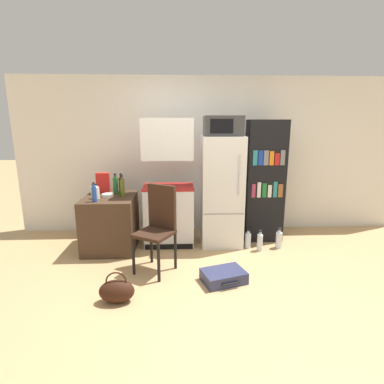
{
  "coord_description": "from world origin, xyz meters",
  "views": [
    {
      "loc": [
        -0.38,
        -2.94,
        1.79
      ],
      "look_at": [
        -0.22,
        0.85,
        0.91
      ],
      "focal_mm": 28.0,
      "sensor_mm": 36.0,
      "label": 1
    }
  ],
  "objects_px": {
    "bottle_milk_white": "(96,192)",
    "bowl": "(108,195)",
    "kitchen_hutch": "(169,189)",
    "chair": "(159,221)",
    "bookshelf": "(264,182)",
    "handbag": "(117,291)",
    "bottle_olive_oil": "(122,187)",
    "water_bottle_back": "(260,242)",
    "bottle_blue_soda": "(94,194)",
    "water_bottle_front": "(248,240)",
    "water_bottle_middle": "(279,240)",
    "refrigerator": "(221,191)",
    "bottle_green_tall": "(116,185)",
    "cereal_box": "(103,183)",
    "side_table": "(111,223)",
    "bottle_wine_dark": "(121,185)",
    "suitcase_large_flat": "(224,276)",
    "microwave": "(223,126)",
    "bottle_clear_short": "(93,190)"
  },
  "relations": [
    {
      "from": "bottle_milk_white",
      "to": "bowl",
      "type": "relative_size",
      "value": 1.3
    },
    {
      "from": "kitchen_hutch",
      "to": "chair",
      "type": "relative_size",
      "value": 1.75
    },
    {
      "from": "bookshelf",
      "to": "handbag",
      "type": "relative_size",
      "value": 5.09
    },
    {
      "from": "bottle_olive_oil",
      "to": "water_bottle_back",
      "type": "distance_m",
      "value": 2.11
    },
    {
      "from": "bottle_milk_white",
      "to": "bottle_blue_soda",
      "type": "relative_size",
      "value": 0.78
    },
    {
      "from": "chair",
      "to": "water_bottle_front",
      "type": "xyz_separation_m",
      "value": [
        1.25,
        0.57,
        -0.5
      ]
    },
    {
      "from": "chair",
      "to": "water_bottle_middle",
      "type": "relative_size",
      "value": 3.47
    },
    {
      "from": "refrigerator",
      "to": "bottle_green_tall",
      "type": "distance_m",
      "value": 1.55
    },
    {
      "from": "cereal_box",
      "to": "water_bottle_back",
      "type": "distance_m",
      "value": 2.44
    },
    {
      "from": "bottle_milk_white",
      "to": "chair",
      "type": "bearing_deg",
      "value": -33.02
    },
    {
      "from": "refrigerator",
      "to": "bowl",
      "type": "relative_size",
      "value": 10.1
    },
    {
      "from": "bottle_olive_oil",
      "to": "bottle_green_tall",
      "type": "bearing_deg",
      "value": 130.46
    },
    {
      "from": "side_table",
      "to": "bottle_green_tall",
      "type": "relative_size",
      "value": 2.63
    },
    {
      "from": "refrigerator",
      "to": "bottle_milk_white",
      "type": "relative_size",
      "value": 7.79
    },
    {
      "from": "side_table",
      "to": "bottle_wine_dark",
      "type": "xyz_separation_m",
      "value": [
        0.13,
        0.25,
        0.51
      ]
    },
    {
      "from": "bottle_green_tall",
      "to": "water_bottle_back",
      "type": "distance_m",
      "value": 2.24
    },
    {
      "from": "side_table",
      "to": "chair",
      "type": "distance_m",
      "value": 1.02
    },
    {
      "from": "suitcase_large_flat",
      "to": "handbag",
      "type": "xyz_separation_m",
      "value": [
        -1.14,
        -0.35,
        0.06
      ]
    },
    {
      "from": "kitchen_hutch",
      "to": "bottle_wine_dark",
      "type": "xyz_separation_m",
      "value": [
        -0.7,
        0.1,
        0.05
      ]
    },
    {
      "from": "microwave",
      "to": "bottle_milk_white",
      "type": "height_order",
      "value": "microwave"
    },
    {
      "from": "bottle_clear_short",
      "to": "water_bottle_front",
      "type": "height_order",
      "value": "bottle_clear_short"
    },
    {
      "from": "bottle_milk_white",
      "to": "bottle_olive_oil",
      "type": "bearing_deg",
      "value": 21.85
    },
    {
      "from": "bottle_blue_soda",
      "to": "water_bottle_middle",
      "type": "height_order",
      "value": "bottle_blue_soda"
    },
    {
      "from": "bottle_green_tall",
      "to": "bottle_wine_dark",
      "type": "xyz_separation_m",
      "value": [
        0.07,
        0.06,
        -0.01
      ]
    },
    {
      "from": "microwave",
      "to": "bottle_green_tall",
      "type": "xyz_separation_m",
      "value": [
        -1.55,
        0.07,
        -0.85
      ]
    },
    {
      "from": "kitchen_hutch",
      "to": "bottle_green_tall",
      "type": "xyz_separation_m",
      "value": [
        -0.77,
        0.04,
        0.05
      ]
    },
    {
      "from": "bowl",
      "to": "side_table",
      "type": "bearing_deg",
      "value": -5.06
    },
    {
      "from": "kitchen_hutch",
      "to": "refrigerator",
      "type": "distance_m",
      "value": 0.78
    },
    {
      "from": "microwave",
      "to": "bowl",
      "type": "height_order",
      "value": "microwave"
    },
    {
      "from": "cereal_box",
      "to": "handbag",
      "type": "relative_size",
      "value": 0.83
    },
    {
      "from": "side_table",
      "to": "bowl",
      "type": "bearing_deg",
      "value": 174.94
    },
    {
      "from": "refrigerator",
      "to": "water_bottle_back",
      "type": "relative_size",
      "value": 5.23
    },
    {
      "from": "handbag",
      "to": "suitcase_large_flat",
      "type": "bearing_deg",
      "value": 17.17
    },
    {
      "from": "bottle_milk_white",
      "to": "bottle_olive_oil",
      "type": "height_order",
      "value": "bottle_olive_oil"
    },
    {
      "from": "bookshelf",
      "to": "chair",
      "type": "relative_size",
      "value": 1.73
    },
    {
      "from": "bottle_milk_white",
      "to": "bottle_blue_soda",
      "type": "xyz_separation_m",
      "value": [
        0.02,
        -0.17,
        0.02
      ]
    },
    {
      "from": "microwave",
      "to": "bowl",
      "type": "distance_m",
      "value": 1.89
    },
    {
      "from": "handbag",
      "to": "bowl",
      "type": "bearing_deg",
      "value": 104.73
    },
    {
      "from": "side_table",
      "to": "cereal_box",
      "type": "relative_size",
      "value": 2.64
    },
    {
      "from": "side_table",
      "to": "chair",
      "type": "height_order",
      "value": "chair"
    },
    {
      "from": "side_table",
      "to": "water_bottle_back",
      "type": "bearing_deg",
      "value": -5.53
    },
    {
      "from": "side_table",
      "to": "kitchen_hutch",
      "type": "relative_size",
      "value": 0.43
    },
    {
      "from": "water_bottle_middle",
      "to": "bottle_olive_oil",
      "type": "bearing_deg",
      "value": 175.84
    },
    {
      "from": "side_table",
      "to": "bottle_blue_soda",
      "type": "height_order",
      "value": "bottle_blue_soda"
    },
    {
      "from": "bowl",
      "to": "water_bottle_back",
      "type": "xyz_separation_m",
      "value": [
        2.15,
        -0.21,
        -0.66
      ]
    },
    {
      "from": "suitcase_large_flat",
      "to": "bookshelf",
      "type": "bearing_deg",
      "value": 40.56
    },
    {
      "from": "side_table",
      "to": "bottle_green_tall",
      "type": "xyz_separation_m",
      "value": [
        0.06,
        0.18,
        0.51
      ]
    },
    {
      "from": "microwave",
      "to": "bottle_clear_short",
      "type": "xyz_separation_m",
      "value": [
        -1.88,
        0.05,
        -0.91
      ]
    },
    {
      "from": "bottle_milk_white",
      "to": "bowl",
      "type": "xyz_separation_m",
      "value": [
        0.13,
        0.1,
        -0.06
      ]
    },
    {
      "from": "chair",
      "to": "handbag",
      "type": "height_order",
      "value": "chair"
    }
  ]
}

